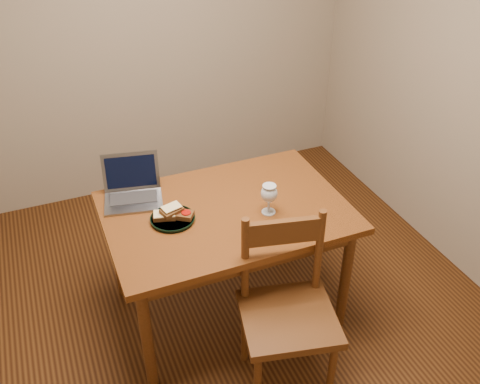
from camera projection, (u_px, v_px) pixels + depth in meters
name	position (u px, v px, depth m)	size (l,w,h in m)	color
floor	(224.00, 311.00, 3.28)	(3.20, 3.20, 0.02)	black
back_wall	(140.00, 26.00, 3.79)	(3.20, 0.02, 2.60)	gray
front_wall	(448.00, 383.00, 1.32)	(3.20, 0.02, 2.60)	gray
table	(226.00, 222.00, 2.94)	(1.30, 0.90, 0.74)	#42220B
chair	(288.00, 305.00, 2.59)	(0.54, 0.52, 0.49)	#45270E
plate	(173.00, 219.00, 2.80)	(0.24, 0.24, 0.02)	black
sandwich_cheese	(164.00, 215.00, 2.78)	(0.12, 0.07, 0.04)	#381E0C
sandwich_tomato	(181.00, 214.00, 2.79)	(0.12, 0.07, 0.04)	#381E0C
sandwich_top	(172.00, 210.00, 2.78)	(0.11, 0.07, 0.04)	#381E0C
milk_glass	(269.00, 199.00, 2.82)	(0.09, 0.09, 0.17)	white
laptop	(132.00, 187.00, 2.96)	(0.36, 0.34, 0.23)	slate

